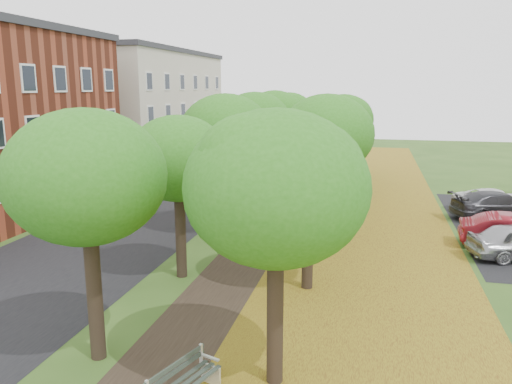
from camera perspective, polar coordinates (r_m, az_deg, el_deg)
The scene contains 10 objects.
ground at distance 13.80m, azimuth -9.15°, elevation -19.18°, with size 120.00×120.00×0.00m, color #2D4C19.
street_asphalt at distance 29.46m, azimuth -11.60°, elevation -2.24°, with size 8.00×70.00×0.01m, color black.
footpath at distance 27.23m, azimuth 2.91°, elevation -3.17°, with size 3.20×70.00×0.01m, color black.
leaf_verge at distance 26.82m, azimuth 13.49°, elevation -3.73°, with size 7.50×70.00×0.01m, color olive.
tree_row_west at distance 26.88m, azimuth -1.64°, elevation 6.63°, with size 4.12×34.12×6.39m.
tree_row_east at distance 26.07m, azimuth 8.68°, elevation 6.33°, with size 4.12×34.12×6.39m.
building_cream at distance 48.97m, azimuth -13.19°, elevation 9.43°, with size 10.30×20.30×10.40m.
bench at distance 12.26m, azimuth -8.28°, elevation -20.80°, with size 1.21×2.08×0.95m.
car_grey at distance 30.24m, azimuth 26.05°, elevation -1.40°, with size 2.11×5.18×1.50m, color #2E2E33.
car_white at distance 31.95m, azimuth 25.84°, elevation -0.90°, with size 2.18×4.72×1.31m, color white.
Camera 1 is at (4.70, -10.86, 7.11)m, focal length 35.00 mm.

